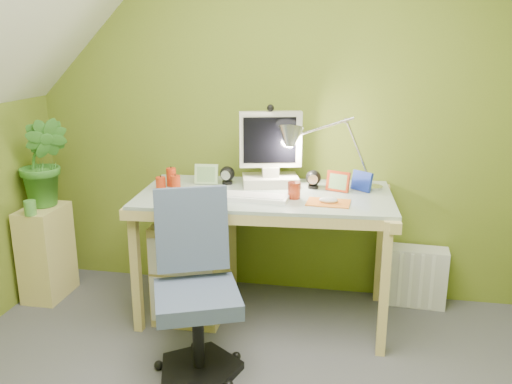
% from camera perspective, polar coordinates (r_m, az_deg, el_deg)
% --- Properties ---
extents(wall_back, '(3.20, 0.01, 2.40)m').
position_cam_1_polar(wall_back, '(3.54, 1.81, 8.07)').
color(wall_back, olive).
rests_on(wall_back, floor).
extents(desk, '(1.53, 0.83, 0.80)m').
position_cam_1_polar(desk, '(3.34, 0.96, -6.67)').
color(desk, tan).
rests_on(desk, floor).
extents(monitor, '(0.46, 0.33, 0.56)m').
position_cam_1_polar(monitor, '(3.32, 1.54, 5.39)').
color(monitor, beige).
rests_on(monitor, desk).
extents(speaker_left, '(0.11, 0.11, 0.11)m').
position_cam_1_polar(speaker_left, '(3.40, -3.04, 1.77)').
color(speaker_left, black).
rests_on(speaker_left, desk).
extents(speaker_right, '(0.10, 0.10, 0.11)m').
position_cam_1_polar(speaker_right, '(3.32, 6.06, 1.33)').
color(speaker_right, black).
rests_on(speaker_right, desk).
extents(keyboard, '(0.48, 0.18, 0.02)m').
position_cam_1_polar(keyboard, '(3.09, -0.91, -0.51)').
color(keyboard, white).
rests_on(keyboard, desk).
extents(mousepad, '(0.25, 0.18, 0.01)m').
position_cam_1_polar(mousepad, '(3.04, 7.63, -1.11)').
color(mousepad, orange).
rests_on(mousepad, desk).
extents(mouse, '(0.11, 0.08, 0.04)m').
position_cam_1_polar(mouse, '(3.03, 7.64, -0.84)').
color(mouse, silver).
rests_on(mouse, mousepad).
extents(amber_tumbler, '(0.08, 0.08, 0.09)m').
position_cam_1_polar(amber_tumbler, '(3.10, 4.03, 0.18)').
color(amber_tumbler, '#993016').
rests_on(amber_tumbler, desk).
extents(candle_cluster, '(0.17, 0.15, 0.11)m').
position_cam_1_polar(candle_cluster, '(3.36, -9.13, 1.39)').
color(candle_cluster, '#B52F0F').
rests_on(candle_cluster, desk).
extents(photo_frame_red, '(0.14, 0.07, 0.12)m').
position_cam_1_polar(photo_frame_red, '(3.27, 8.62, 1.12)').
color(photo_frame_red, '#AB2F12').
rests_on(photo_frame_red, desk).
extents(photo_frame_blue, '(0.12, 0.10, 0.12)m').
position_cam_1_polar(photo_frame_blue, '(3.31, 11.07, 1.14)').
color(photo_frame_blue, '#162C97').
rests_on(photo_frame_blue, desk).
extents(photo_frame_green, '(0.15, 0.03, 0.13)m').
position_cam_1_polar(photo_frame_green, '(3.41, -5.24, 1.89)').
color(photo_frame_green, '#9DC185').
rests_on(photo_frame_green, desk).
extents(desk_lamp, '(0.64, 0.37, 0.64)m').
position_cam_1_polar(desk_lamp, '(3.27, 9.38, 5.74)').
color(desk_lamp, '#A9A8AD').
rests_on(desk_lamp, desk).
extents(side_ledge, '(0.23, 0.36, 0.62)m').
position_cam_1_polar(side_ledge, '(3.88, -21.19, -5.94)').
color(side_ledge, '#D5C170').
rests_on(side_ledge, floor).
extents(potted_plant, '(0.36, 0.31, 0.59)m').
position_cam_1_polar(potted_plant, '(3.74, -21.42, 2.95)').
color(potted_plant, '#367928').
rests_on(potted_plant, side_ledge).
extents(green_cup, '(0.08, 0.08, 0.09)m').
position_cam_1_polar(green_cup, '(3.64, -22.68, -1.55)').
color(green_cup, '#559D41').
rests_on(green_cup, side_ledge).
extents(task_chair, '(0.62, 0.62, 0.85)m').
position_cam_1_polar(task_chair, '(2.78, -6.23, -11.02)').
color(task_chair, '#414E6B').
rests_on(task_chair, floor).
extents(radiator, '(0.39, 0.18, 0.39)m').
position_cam_1_polar(radiator, '(3.70, 16.43, -8.50)').
color(radiator, silver).
rests_on(radiator, floor).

